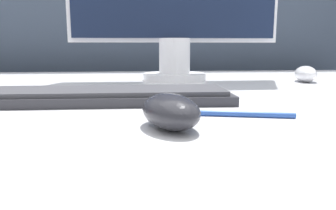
# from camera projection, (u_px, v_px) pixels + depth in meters

# --- Properties ---
(partition_panel) EXTENTS (5.00, 0.03, 1.23)m
(partition_panel) POSITION_uv_depth(u_px,v_px,m) (129.00, 92.00, 1.42)
(partition_panel) COLOR #333D4C
(partition_panel) RESTS_ON ground_plane
(computer_mouse_near) EXTENTS (0.09, 0.12, 0.04)m
(computer_mouse_near) POSITION_uv_depth(u_px,v_px,m) (170.00, 111.00, 0.39)
(computer_mouse_near) COLOR #232328
(computer_mouse_near) RESTS_ON desk
(keyboard) EXTENTS (0.43, 0.13, 0.02)m
(keyboard) POSITION_uv_depth(u_px,v_px,m) (108.00, 96.00, 0.57)
(keyboard) COLOR #28282D
(keyboard) RESTS_ON desk
(computer_mouse_far) EXTENTS (0.08, 0.12, 0.04)m
(computer_mouse_far) POSITION_uv_depth(u_px,v_px,m) (306.00, 74.00, 0.90)
(computer_mouse_far) COLOR silver
(computer_mouse_far) RESTS_ON desk
(pen) EXTENTS (0.14, 0.04, 0.01)m
(pen) POSITION_uv_depth(u_px,v_px,m) (242.00, 114.00, 0.46)
(pen) COLOR #284C9E
(pen) RESTS_ON desk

